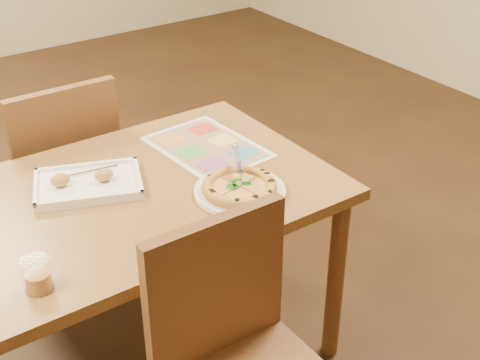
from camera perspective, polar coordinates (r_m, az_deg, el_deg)
dining_table at (r=2.20m, az=-9.35°, el=-3.00°), size 1.30×0.85×0.72m
chair_near at (r=1.82m, az=-0.38°, el=-13.46°), size 0.42×0.42×0.47m
chair_far at (r=2.72m, az=-14.96°, el=1.63°), size 0.42×0.42×0.47m
plate at (r=2.11m, az=0.00°, el=-0.99°), size 0.36×0.36×0.02m
pizza at (r=2.10m, az=-0.06°, el=-0.62°), size 0.24×0.24×0.04m
pizza_cutter at (r=2.12m, az=-0.13°, el=1.44°), size 0.07×0.13×0.08m
appetizer_tray at (r=2.20m, az=-12.89°, el=-0.34°), size 0.40×0.34×0.06m
glass_tumbler at (r=1.79m, az=-16.89°, el=-7.89°), size 0.07×0.07×0.09m
menu at (r=2.39m, az=-2.83°, el=2.86°), size 0.34×0.45×0.00m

